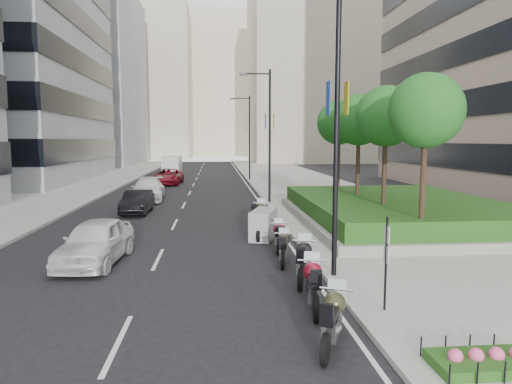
{
  "coord_description": "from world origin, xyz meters",
  "views": [
    {
      "loc": [
        0.63,
        -12.62,
        4.36
      ],
      "look_at": [
        2.47,
        7.9,
        2.0
      ],
      "focal_mm": 32.0,
      "sensor_mm": 36.0,
      "label": 1
    }
  ],
  "objects": [
    {
      "name": "car_a",
      "position": [
        -3.62,
        3.65,
        0.79
      ],
      "size": [
        2.23,
        4.75,
        1.57
      ],
      "primitive_type": "imported",
      "rotation": [
        0.0,
        0.0,
        -0.08
      ],
      "color": "white",
      "rests_on": "ground"
    },
    {
      "name": "sidewalk_right",
      "position": [
        9.0,
        30.0,
        0.07
      ],
      "size": [
        10.0,
        100.0,
        0.15
      ],
      "primitive_type": "cube",
      "color": "#9E9B93",
      "rests_on": "ground"
    },
    {
      "name": "lane_centre",
      "position": [
        -1.5,
        30.0,
        0.01
      ],
      "size": [
        0.12,
        100.0,
        0.01
      ],
      "primitive_type": "cube",
      "color": "silver",
      "rests_on": "ground"
    },
    {
      "name": "tree_3",
      "position": [
        8.5,
        16.0,
        5.42
      ],
      "size": [
        2.8,
        2.8,
        6.3
      ],
      "color": "#332319",
      "rests_on": "planter"
    },
    {
      "name": "motorcycle_4",
      "position": [
        3.11,
        5.03,
        0.54
      ],
      "size": [
        0.68,
        2.03,
        1.01
      ],
      "rotation": [
        0.0,
        0.0,
        1.42
      ],
      "color": "black",
      "rests_on": "ground"
    },
    {
      "name": "car_d",
      "position": [
        -4.03,
        32.55,
        0.77
      ],
      "size": [
        2.91,
        5.71,
        1.54
      ],
      "primitive_type": "imported",
      "rotation": [
        0.0,
        0.0,
        -0.06
      ],
      "color": "maroon",
      "rests_on": "ground"
    },
    {
      "name": "lamp_post_1",
      "position": [
        4.14,
        18.0,
        5.07
      ],
      "size": [
        2.34,
        0.45,
        9.0
      ],
      "color": "black",
      "rests_on": "ground"
    },
    {
      "name": "building_cream_right",
      "position": [
        22.0,
        80.0,
        18.0
      ],
      "size": [
        28.0,
        24.0,
        36.0
      ],
      "primitive_type": "cube",
      "color": "#B7AD93",
      "rests_on": "ground"
    },
    {
      "name": "sidewalk_left",
      "position": [
        -12.0,
        30.0,
        0.07
      ],
      "size": [
        8.0,
        100.0,
        0.15
      ],
      "primitive_type": "cube",
      "color": "#9E9B93",
      "rests_on": "ground"
    },
    {
      "name": "building_cream_left",
      "position": [
        -18.0,
        100.0,
        17.0
      ],
      "size": [
        26.0,
        24.0,
        34.0
      ],
      "primitive_type": "cube",
      "color": "#B7AD93",
      "rests_on": "ground"
    },
    {
      "name": "motorcycle_1",
      "position": [
        3.13,
        -1.35,
        0.62
      ],
      "size": [
        0.78,
        2.33,
        1.16
      ],
      "rotation": [
        0.0,
        0.0,
        1.44
      ],
      "color": "black",
      "rests_on": "ground"
    },
    {
      "name": "lamp_post_0",
      "position": [
        4.14,
        1.0,
        5.07
      ],
      "size": [
        2.34,
        0.45,
        9.0
      ],
      "color": "black",
      "rests_on": "ground"
    },
    {
      "name": "tree_0",
      "position": [
        8.5,
        4.0,
        5.42
      ],
      "size": [
        2.8,
        2.8,
        6.3
      ],
      "color": "#332319",
      "rests_on": "planter"
    },
    {
      "name": "delivery_van",
      "position": [
        -4.79,
        45.31,
        1.08
      ],
      "size": [
        2.13,
        5.5,
        2.3
      ],
      "rotation": [
        0.0,
        0.0,
        -0.01
      ],
      "color": "#B3B2B5",
      "rests_on": "ground"
    },
    {
      "name": "car_c",
      "position": [
        -4.22,
        20.62,
        0.79
      ],
      "size": [
        2.56,
        5.57,
        1.58
      ],
      "primitive_type": "imported",
      "rotation": [
        0.0,
        0.0,
        0.07
      ],
      "color": "silver",
      "rests_on": "ground"
    },
    {
      "name": "motorcycle_2",
      "position": [
        3.3,
        0.91,
        0.63
      ],
      "size": [
        0.93,
        2.33,
        1.19
      ],
      "rotation": [
        0.0,
        0.0,
        1.3
      ],
      "color": "black",
      "rests_on": "ground"
    },
    {
      "name": "flower_bed",
      "position": [
        5.6,
        -5.0,
        0.25
      ],
      "size": [
        2.0,
        1.0,
        0.2
      ],
      "primitive_type": "cube",
      "color": "#1A4D16",
      "rests_on": "sidewalk_right"
    },
    {
      "name": "tree_2",
      "position": [
        8.5,
        12.0,
        5.42
      ],
      "size": [
        2.8,
        2.8,
        6.3
      ],
      "color": "#332319",
      "rests_on": "planter"
    },
    {
      "name": "lane_edge",
      "position": [
        3.7,
        30.0,
        0.01
      ],
      "size": [
        0.12,
        100.0,
        0.01
      ],
      "primitive_type": "cube",
      "color": "silver",
      "rests_on": "ground"
    },
    {
      "name": "parking_sign",
      "position": [
        4.8,
        -2.0,
        1.46
      ],
      "size": [
        0.06,
        0.32,
        2.5
      ],
      "color": "black",
      "rests_on": "ground"
    },
    {
      "name": "motorcycle_0",
      "position": [
        3.06,
        -3.56,
        0.59
      ],
      "size": [
        1.08,
        2.09,
        1.11
      ],
      "rotation": [
        0.0,
        0.0,
        1.16
      ],
      "color": "black",
      "rests_on": "ground"
    },
    {
      "name": "car_b",
      "position": [
        -4.02,
        14.83,
        0.68
      ],
      "size": [
        1.52,
        4.18,
        1.37
      ],
      "primitive_type": "imported",
      "rotation": [
        0.0,
        0.0,
        -0.02
      ],
      "color": "black",
      "rests_on": "ground"
    },
    {
      "name": "building_grey_far",
      "position": [
        -24.0,
        70.0,
        15.0
      ],
      "size": [
        22.0,
        26.0,
        30.0
      ],
      "primitive_type": "cube",
      "color": "gray",
      "rests_on": "ground"
    },
    {
      "name": "hedge",
      "position": [
        10.0,
        10.0,
        0.95
      ],
      "size": [
        9.4,
        13.4,
        0.8
      ],
      "primitive_type": "cube",
      "color": "#1A4D16",
      "rests_on": "planter"
    },
    {
      "name": "motorcycle_6",
      "position": [
        2.74,
        9.41,
        0.66
      ],
      "size": [
        1.07,
        2.38,
        1.23
      ],
      "rotation": [
        0.0,
        0.0,
        1.23
      ],
      "color": "black",
      "rests_on": "ground"
    },
    {
      "name": "tree_1",
      "position": [
        8.5,
        8.0,
        5.42
      ],
      "size": [
        2.8,
        2.8,
        6.3
      ],
      "color": "#332319",
      "rests_on": "planter"
    },
    {
      "name": "planter",
      "position": [
        10.0,
        10.0,
        0.35
      ],
      "size": [
        10.0,
        14.0,
        0.4
      ],
      "primitive_type": "cube",
      "color": "gray",
      "rests_on": "sidewalk_right"
    },
    {
      "name": "motorcycle_3",
      "position": [
        3.01,
        3.04,
        0.54
      ],
      "size": [
        0.67,
        2.01,
        1.01
      ],
      "rotation": [
        0.0,
        0.0,
        1.39
      ],
      "color": "black",
      "rests_on": "ground"
    },
    {
      "name": "lamp_post_2",
      "position": [
        4.14,
        36.0,
        5.07
      ],
      "size": [
        2.34,
        0.45,
        9.0
      ],
      "color": "black",
      "rests_on": "ground"
    },
    {
      "name": "motorcycle_5",
      "position": [
        2.74,
        7.09,
        0.65
      ],
      "size": [
        1.49,
        2.31,
        1.3
      ],
      "rotation": [
        0.0,
        0.0,
        1.25
      ],
      "color": "black",
      "rests_on": "ground"
    },
    {
      "name": "ground",
      "position": [
        0.0,
        0.0,
        0.0
      ],
      "size": [
        160.0,
        160.0,
        0.0
      ],
      "primitive_type": "plane",
      "color": "black",
      "rests_on": "ground"
    },
    {
      "name": "building_cream_centre",
      "position": [
        2.0,
        120.0,
        19.0
      ],
      "size": [
        30.0,
        24.0,
        38.0
      ],
      "primitive_type": "cube",
      "color": "#B7AD93",
      "rests_on": "ground"
    }
  ]
}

